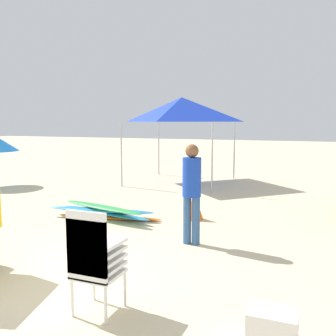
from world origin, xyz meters
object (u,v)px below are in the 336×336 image
lifeguard_near_left (192,187)px  cooler_box (272,328)px  stacked_plastic_chairs (93,254)px  popup_canopy (182,110)px  traffic_cone_near (194,206)px  surfboard_pile (104,212)px

lifeguard_near_left → cooler_box: size_ratio=3.77×
stacked_plastic_chairs → popup_canopy: popup_canopy is taller
traffic_cone_near → cooler_box: bearing=-62.7°
stacked_plastic_chairs → popup_canopy: (-2.27, 8.98, 1.84)m
traffic_cone_near → cooler_box: (2.15, -4.17, -0.12)m
stacked_plastic_chairs → traffic_cone_near: size_ratio=2.07×
cooler_box → lifeguard_near_left: bearing=123.2°
popup_canopy → traffic_cone_near: size_ratio=5.36×
stacked_plastic_chairs → cooler_box: (1.87, 0.17, -0.53)m
stacked_plastic_chairs → surfboard_pile: stacked_plastic_chairs is taller
popup_canopy → cooler_box: (4.14, -8.81, -2.36)m
surfboard_pile → lifeguard_near_left: size_ratio=1.48×
stacked_plastic_chairs → surfboard_pile: 4.22m
lifeguard_near_left → surfboard_pile: bearing=159.0°
popup_canopy → cooler_box: 10.02m
stacked_plastic_chairs → traffic_cone_near: (-0.27, 4.33, -0.41)m
lifeguard_near_left → cooler_box: 3.17m
stacked_plastic_chairs → cooler_box: stacked_plastic_chairs is taller
stacked_plastic_chairs → surfboard_pile: (-2.12, 3.61, -0.54)m
traffic_cone_near → cooler_box: 4.69m
traffic_cone_near → cooler_box: size_ratio=1.26×
popup_canopy → traffic_cone_near: bearing=-66.7°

